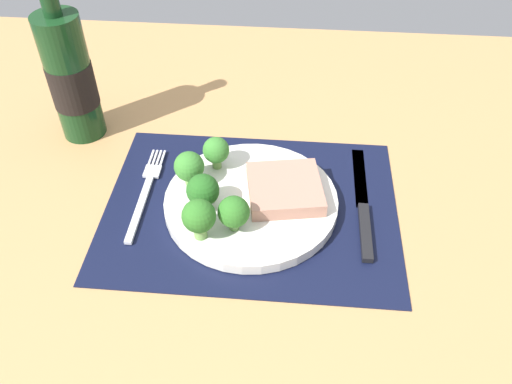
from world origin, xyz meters
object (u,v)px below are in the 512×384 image
at_px(plate, 251,202).
at_px(fork, 146,191).
at_px(steak, 285,189).
at_px(wine_bottle, 71,77).
at_px(knife, 363,209).

bearing_deg(plate, fork, 174.75).
distance_m(steak, wine_bottle, 0.37).
xyz_separation_m(plate, knife, (0.16, 0.01, -0.00)).
bearing_deg(plate, wine_bottle, 152.16).
distance_m(knife, wine_bottle, 0.48).
height_order(plate, steak, steak).
xyz_separation_m(fork, wine_bottle, (-0.13, 0.14, 0.10)).
xyz_separation_m(steak, knife, (0.11, -0.01, -0.02)).
bearing_deg(steak, knife, -3.28).
relative_size(fork, wine_bottle, 0.69).
bearing_deg(knife, steak, 176.58).
xyz_separation_m(plate, wine_bottle, (-0.29, 0.15, 0.09)).
bearing_deg(fork, plate, -7.60).
height_order(knife, wine_bottle, wine_bottle).
bearing_deg(knife, fork, 178.22).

